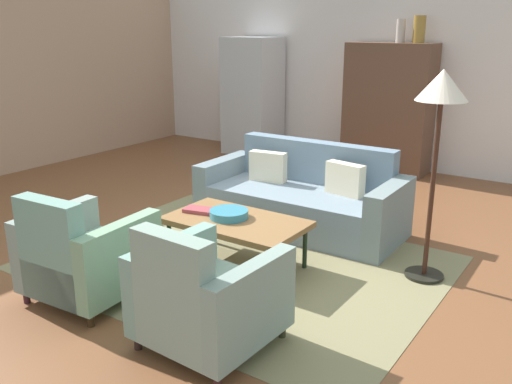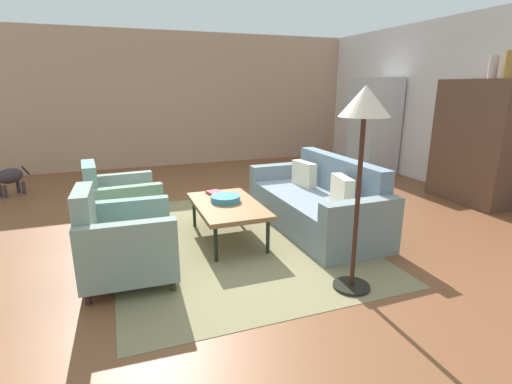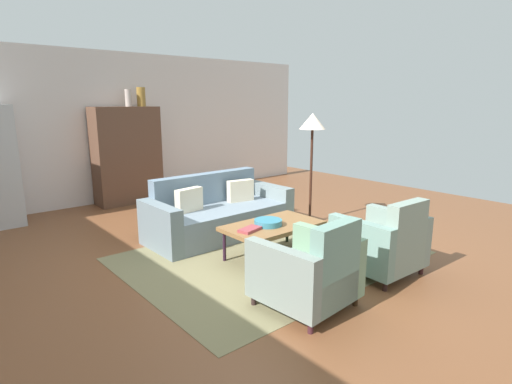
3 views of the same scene
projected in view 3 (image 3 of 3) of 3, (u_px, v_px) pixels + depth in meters
ground_plane at (257, 255)px, 5.12m from camera, size 10.70×10.70×0.00m
wall_back at (121, 128)px, 7.83m from camera, size 8.91×0.12×2.80m
area_rug at (270, 255)px, 5.11m from camera, size 3.40×2.60×0.01m
couch at (217, 215)px, 5.89m from camera, size 2.11×0.93×0.86m
coffee_table at (273, 227)px, 4.98m from camera, size 1.20×0.70×0.43m
armchair_left at (311, 273)px, 3.75m from camera, size 0.85×0.85×0.88m
armchair_right at (384, 245)px, 4.50m from camera, size 0.83×0.83×0.88m
fruit_bowl at (268, 222)px, 4.92m from camera, size 0.34×0.34×0.07m
book_stack at (250, 229)px, 4.71m from camera, size 0.31×0.22×0.03m
cabinet at (127, 156)px, 7.64m from camera, size 1.20×0.51×1.80m
vase_tall at (128, 98)px, 7.47m from camera, size 0.12×0.12×0.31m
vase_round at (141, 97)px, 7.63m from camera, size 0.16×0.16×0.35m
floor_lamp at (312, 132)px, 6.19m from camera, size 0.40×0.40×1.72m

